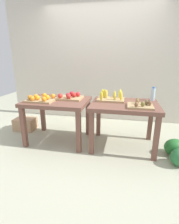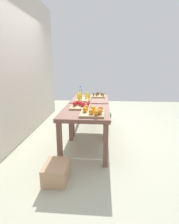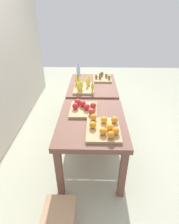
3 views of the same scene
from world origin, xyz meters
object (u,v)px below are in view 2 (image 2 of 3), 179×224
object	(u,v)px
apple_bin	(81,106)
kiwi_bin	(98,96)
watermelon_pile	(101,114)
cardboard_produce_box	(56,172)
orange_bin	(93,112)
banana_crate	(83,98)
water_bottle	(81,91)
display_table_right	(90,103)
display_table_left	(85,117)

from	to	relation	value
apple_bin	kiwi_bin	bearing A→B (deg)	-13.57
watermelon_pile	cardboard_produce_box	size ratio (longest dim) A/B	1.60
apple_bin	watermelon_pile	bearing A→B (deg)	-10.99
orange_bin	banana_crate	world-z (taller)	banana_crate
water_bottle	cardboard_produce_box	world-z (taller)	water_bottle
apple_bin	watermelon_pile	size ratio (longest dim) A/B	0.63
display_table_right	water_bottle	bearing A→B (deg)	32.04
banana_crate	water_bottle	xyz separation A→B (m)	(0.67, 0.13, 0.06)
display_table_left	water_bottle	size ratio (longest dim) A/B	4.63
apple_bin	cardboard_produce_box	xyz separation A→B (m)	(-1.05, 0.20, -0.66)
orange_bin	watermelon_pile	xyz separation A→B (m)	(2.21, -0.11, -0.65)
apple_bin	watermelon_pile	xyz separation A→B (m)	(1.79, -0.35, -0.65)
apple_bin	display_table_right	bearing A→B (deg)	-6.41
display_table_right	apple_bin	xyz separation A→B (m)	(-0.92, 0.10, 0.15)
water_bottle	banana_crate	bearing A→B (deg)	-168.68
display_table_right	banana_crate	distance (m)	0.31
display_table_right	watermelon_pile	bearing A→B (deg)	-15.67
display_table_right	kiwi_bin	distance (m)	0.31
display_table_right	apple_bin	distance (m)	0.93
watermelon_pile	banana_crate	bearing A→B (deg)	160.67
orange_bin	apple_bin	xyz separation A→B (m)	(0.42, 0.24, 0.00)
display_table_left	display_table_right	world-z (taller)	same
display_table_left	watermelon_pile	distance (m)	2.07
display_table_right	kiwi_bin	bearing A→B (deg)	-37.66
cardboard_produce_box	display_table_left	bearing A→B (deg)	-19.57
display_table_left	cardboard_produce_box	world-z (taller)	display_table_left
display_table_left	display_table_right	size ratio (longest dim) A/B	1.00
display_table_right	water_bottle	xyz separation A→B (m)	(0.44, 0.28, 0.21)
orange_bin	apple_bin	distance (m)	0.48
water_bottle	watermelon_pile	distance (m)	0.99
display_table_left	apple_bin	world-z (taller)	apple_bin
kiwi_bin	cardboard_produce_box	bearing A→B (deg)	167.81
kiwi_bin	cardboard_produce_box	world-z (taller)	kiwi_bin
banana_crate	cardboard_produce_box	xyz separation A→B (m)	(-1.73, 0.16, -0.67)
display_table_right	orange_bin	bearing A→B (deg)	-174.25
display_table_left	watermelon_pile	world-z (taller)	display_table_left
orange_bin	cardboard_produce_box	distance (m)	1.01
display_table_right	orange_bin	xyz separation A→B (m)	(-1.34, -0.13, 0.15)
orange_bin	display_table_right	bearing A→B (deg)	5.75
display_table_right	apple_bin	size ratio (longest dim) A/B	2.60
banana_crate	water_bottle	world-z (taller)	water_bottle
orange_bin	water_bottle	world-z (taller)	water_bottle
water_bottle	apple_bin	bearing A→B (deg)	-172.72
display_table_left	water_bottle	xyz separation A→B (m)	(1.56, 0.28, 0.21)
display_table_left	kiwi_bin	distance (m)	1.36
apple_bin	watermelon_pile	distance (m)	1.94
orange_bin	apple_bin	world-z (taller)	apple_bin
banana_crate	display_table_left	bearing A→B (deg)	-170.92
display_table_left	banana_crate	size ratio (longest dim) A/B	2.36
display_table_right	apple_bin	bearing A→B (deg)	173.59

